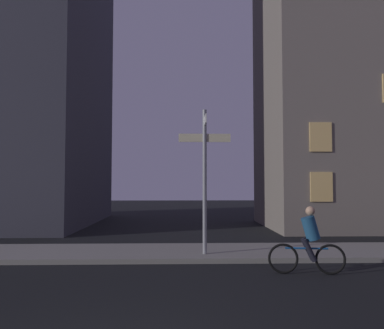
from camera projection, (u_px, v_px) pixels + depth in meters
The scene contains 5 objects.
sidewalk_kerb at pixel (158, 253), 11.04m from camera, with size 40.00×2.51×0.14m, color gray.
signpost at pixel (205, 168), 10.61m from camera, with size 1.51×1.35×4.15m.
cyclist at pixel (309, 243), 8.75m from camera, with size 1.81×0.37×1.61m.
building_left_block at pixel (12, 24), 19.64m from camera, with size 8.89×9.78×21.25m.
building_right_block at pixel (357, 94), 18.24m from camera, with size 9.21×6.17×13.15m.
Camera 1 is at (0.71, -4.38, 2.19)m, focal length 34.38 mm.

